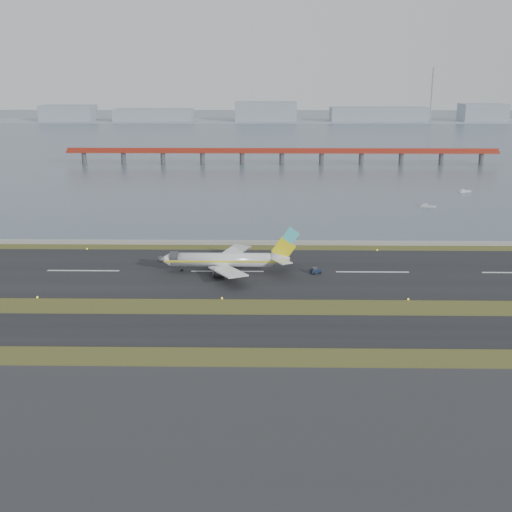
# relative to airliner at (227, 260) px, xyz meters

# --- Properties ---
(ground) EXTENTS (1000.00, 1000.00, 0.00)m
(ground) POSITION_rel_airliner_xyz_m (0.06, -29.77, -3.46)
(ground) COLOR #404D1B
(ground) RESTS_ON ground
(apron_strip) EXTENTS (1000.00, 50.00, 0.10)m
(apron_strip) POSITION_rel_airliner_xyz_m (0.06, -84.77, -3.41)
(apron_strip) COLOR #2E2D30
(apron_strip) RESTS_ON ground
(taxiway_strip) EXTENTS (1000.00, 18.00, 0.10)m
(taxiway_strip) POSITION_rel_airliner_xyz_m (0.06, -41.77, -3.41)
(taxiway_strip) COLOR black
(taxiway_strip) RESTS_ON ground
(runway_strip) EXTENTS (1000.00, 45.00, 0.10)m
(runway_strip) POSITION_rel_airliner_xyz_m (0.06, 0.23, -3.41)
(runway_strip) COLOR black
(runway_strip) RESTS_ON ground
(seawall) EXTENTS (1000.00, 2.50, 1.00)m
(seawall) POSITION_rel_airliner_xyz_m (0.06, 30.23, -2.96)
(seawall) COLOR #999993
(seawall) RESTS_ON ground
(bay_water) EXTENTS (1400.00, 800.00, 1.30)m
(bay_water) POSITION_rel_airliner_xyz_m (0.06, 430.23, -3.46)
(bay_water) COLOR #495868
(bay_water) RESTS_ON ground
(red_pier) EXTENTS (260.00, 5.00, 10.20)m
(red_pier) POSITION_rel_airliner_xyz_m (20.06, 220.23, 3.82)
(red_pier) COLOR #A32C1C
(red_pier) RESTS_ON ground
(far_shoreline) EXTENTS (1400.00, 80.00, 60.50)m
(far_shoreline) POSITION_rel_airliner_xyz_m (13.68, 590.23, 2.61)
(far_shoreline) COLOR #919CAB
(far_shoreline) RESTS_ON ground
(airliner) EXTENTS (38.52, 32.89, 12.80)m
(airliner) POSITION_rel_airliner_xyz_m (0.00, 0.00, 0.00)
(airliner) COLOR white
(airliner) RESTS_ON ground
(pushback_tug) EXTENTS (3.14, 2.49, 1.76)m
(pushback_tug) POSITION_rel_airliner_xyz_m (24.19, -1.33, -2.60)
(pushback_tug) COLOR #131E35
(pushback_tug) RESTS_ON ground
(workboat_near) EXTENTS (6.26, 4.05, 1.46)m
(workboat_near) POSITION_rel_airliner_xyz_m (76.90, 90.24, -3.00)
(workboat_near) COLOR silver
(workboat_near) RESTS_ON ground
(workboat_far) EXTENTS (6.26, 3.96, 1.45)m
(workboat_far) POSITION_rel_airliner_xyz_m (102.26, 125.59, -3.00)
(workboat_far) COLOR silver
(workboat_far) RESTS_ON ground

